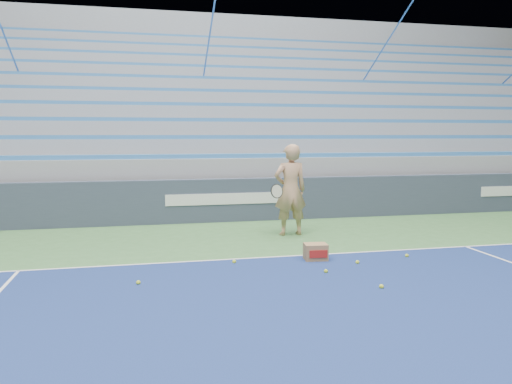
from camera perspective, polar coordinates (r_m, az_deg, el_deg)
The scene contains 10 objects.
sponsor_barrier at distance 12.85m, azimuth -3.20°, elevation -0.91°, with size 30.00×0.32×1.10m.
bleachers at distance 18.41m, azimuth -6.14°, elevation 6.95°, with size 31.00×9.15×7.30m.
tennis_player at distance 11.02m, azimuth 3.93°, elevation 0.24°, with size 0.98×0.87×2.02m.
ball_box at distance 8.96m, azimuth 6.83°, elevation -6.83°, with size 0.43×0.35×0.30m.
tennis_ball_0 at distance 8.72m, azimuth -2.51°, elevation -7.96°, with size 0.07×0.07×0.07m, color #CDDE2D.
tennis_ball_1 at distance 9.53m, azimuth 16.86°, elevation -6.98°, with size 0.07×0.07×0.07m, color #CDDE2D.
tennis_ball_2 at distance 7.73m, azimuth -13.30°, elevation -10.04°, with size 0.07×0.07×0.07m, color #CDDE2D.
tennis_ball_3 at distance 8.20m, azimuth 7.99°, elevation -8.96°, with size 0.07×0.07×0.07m, color #CDDE2D.
tennis_ball_4 at distance 8.85m, azimuth 11.51°, elevation -7.87°, with size 0.07×0.07×0.07m, color #CDDE2D.
tennis_ball_5 at distance 7.56m, azimuth 14.14°, elevation -10.44°, with size 0.07×0.07×0.07m, color #CDDE2D.
Camera 1 is at (-2.04, 3.31, 2.22)m, focal length 35.00 mm.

